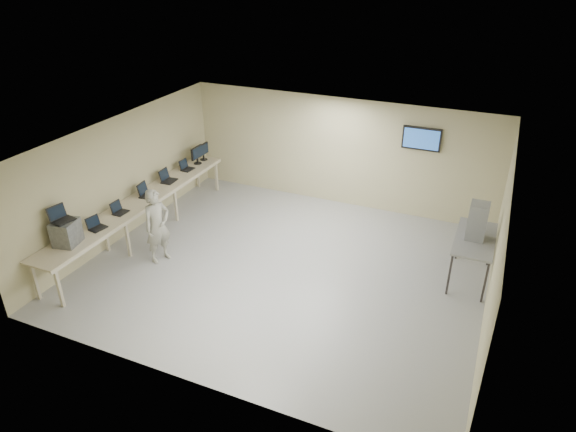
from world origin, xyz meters
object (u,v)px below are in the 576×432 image
at_px(workbench, 141,203).
at_px(equipment_box, 66,232).
at_px(soldier, 157,226).
at_px(side_table, 475,241).

bearing_deg(workbench, equipment_box, -91.69).
height_order(workbench, soldier, soldier).
relative_size(equipment_box, side_table, 0.31).
xyz_separation_m(soldier, side_table, (6.18, 1.88, 0.07)).
bearing_deg(equipment_box, side_table, 12.23).
relative_size(equipment_box, soldier, 0.30).
height_order(soldier, side_table, soldier).
bearing_deg(side_table, soldier, -163.10).
distance_m(workbench, soldier, 1.24).
height_order(workbench, side_table, side_table).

